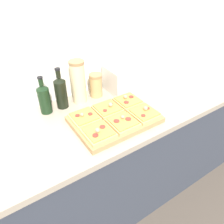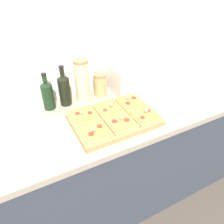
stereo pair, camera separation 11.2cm
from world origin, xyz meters
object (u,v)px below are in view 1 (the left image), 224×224
Objects in this scene: olive_oil_bottle at (44,98)px; grain_jar_short at (96,85)px; cutting_board at (115,119)px; wine_bottle at (61,92)px; grain_jar_tall at (78,82)px; toaster_oven at (122,78)px.

olive_oil_bottle is 1.49× the size of grain_jar_short.
wine_bottle is (-0.20, 0.32, 0.10)m from cutting_board.
grain_jar_tall is at bearing 102.55° from cutting_board.
toaster_oven is at bearing -2.35° from olive_oil_bottle.
wine_bottle is at bearing 121.48° from cutting_board.
olive_oil_bottle reaches higher than cutting_board.
cutting_board is at bearing -46.31° from olive_oil_bottle.
wine_bottle reaches higher than cutting_board.
grain_jar_short is (0.25, 0.00, -0.03)m from wine_bottle.
olive_oil_bottle is (-0.31, 0.32, 0.09)m from cutting_board.
cutting_board is 0.39m from wine_bottle.
cutting_board is 0.35m from grain_jar_tall.
grain_jar_short is (0.37, 0.00, -0.02)m from olive_oil_bottle.
cutting_board is 1.71× the size of grain_jar_tall.
grain_jar_short is (0.06, 0.32, 0.07)m from cutting_board.
grain_jar_tall is 1.16× the size of toaster_oven.
cutting_board is 0.41m from toaster_oven.
wine_bottle reaches higher than toaster_oven.
cutting_board is at bearing -100.15° from grain_jar_short.
olive_oil_bottle is 0.57m from toaster_oven.
grain_jar_short is (0.13, 0.00, -0.06)m from grain_jar_tall.
toaster_oven is at bearing 48.22° from cutting_board.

